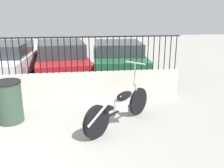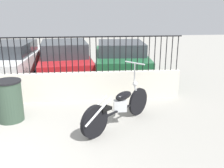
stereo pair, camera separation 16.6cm
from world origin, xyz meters
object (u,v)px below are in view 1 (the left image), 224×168
at_px(car_white, 9,59).
at_px(car_green, 118,58).
at_px(motorcycle_black, 117,108).
at_px(trash_bin, 9,102).
at_px(car_red, 62,58).

height_order(car_white, car_green, car_green).
distance_m(motorcycle_black, car_green, 4.34).
xyz_separation_m(trash_bin, car_red, (0.96, 4.04, 0.18)).
bearing_deg(car_green, car_red, 84.47).
bearing_deg(car_green, motorcycle_black, 174.09).
xyz_separation_m(motorcycle_black, car_green, (0.71, 4.27, 0.25)).
relative_size(car_white, car_red, 1.01).
bearing_deg(car_white, car_green, -92.71).
distance_m(car_white, car_red, 1.95).
bearing_deg(car_red, trash_bin, 160.82).
xyz_separation_m(car_white, car_green, (4.06, -0.42, 0.01)).
distance_m(trash_bin, car_green, 4.81).
relative_size(motorcycle_black, car_red, 0.36).
bearing_deg(motorcycle_black, car_white, 82.98).
bearing_deg(motorcycle_black, trash_bin, 124.03).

